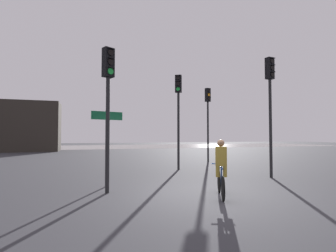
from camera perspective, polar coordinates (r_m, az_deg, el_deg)
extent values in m
plane|color=#333338|center=(7.96, 7.80, -14.63)|extent=(120.00, 120.00, 0.00)
cube|color=gray|center=(42.84, -13.27, -4.42)|extent=(80.00, 16.00, 0.01)
cylinder|color=black|center=(13.42, 2.28, -1.06)|extent=(0.12, 0.12, 3.96)
cube|color=black|center=(13.68, 2.27, 9.16)|extent=(0.40, 0.36, 0.90)
cylinder|color=black|center=(13.61, 2.18, 10.47)|extent=(0.18, 0.12, 0.19)
cube|color=black|center=(13.62, 2.17, 10.94)|extent=(0.22, 0.20, 0.02)
cylinder|color=black|center=(13.55, 2.18, 9.28)|extent=(0.18, 0.12, 0.19)
cube|color=black|center=(13.56, 2.17, 9.75)|extent=(0.22, 0.20, 0.02)
cylinder|color=green|center=(13.50, 2.18, 8.07)|extent=(0.18, 0.12, 0.19)
cube|color=black|center=(13.50, 2.17, 8.54)|extent=(0.22, 0.20, 0.02)
cylinder|color=black|center=(8.15, -13.02, -1.84)|extent=(0.12, 0.12, 3.52)
cube|color=black|center=(8.46, -12.88, 13.29)|extent=(0.39, 0.36, 0.90)
cylinder|color=black|center=(8.43, -12.36, 15.40)|extent=(0.18, 0.11, 0.19)
cube|color=black|center=(8.45, -12.28, 16.14)|extent=(0.22, 0.19, 0.02)
cylinder|color=black|center=(8.35, -12.38, 13.50)|extent=(0.18, 0.11, 0.19)
cube|color=black|center=(8.36, -12.29, 14.26)|extent=(0.22, 0.19, 0.02)
cylinder|color=green|center=(8.27, -12.39, 11.56)|extent=(0.18, 0.11, 0.19)
cube|color=black|center=(8.28, -12.31, 12.33)|extent=(0.22, 0.19, 0.02)
cylinder|color=black|center=(11.68, 21.42, -0.40)|extent=(0.12, 0.12, 4.10)
cube|color=black|center=(12.02, 21.25, 11.61)|extent=(0.36, 0.30, 0.90)
cylinder|color=black|center=(12.00, 21.74, 13.05)|extent=(0.19, 0.07, 0.19)
cube|color=black|center=(12.02, 21.81, 13.58)|extent=(0.21, 0.15, 0.02)
cylinder|color=black|center=(11.93, 21.76, 11.71)|extent=(0.19, 0.07, 0.19)
cube|color=black|center=(11.95, 21.83, 12.24)|extent=(0.21, 0.15, 0.02)
cylinder|color=black|center=(11.87, 21.78, 10.35)|extent=(0.19, 0.07, 0.19)
cube|color=black|center=(11.88, 21.85, 10.88)|extent=(0.21, 0.15, 0.02)
cylinder|color=black|center=(17.63, 8.69, -1.22)|extent=(0.12, 0.12, 4.02)
cube|color=black|center=(17.84, 8.64, 6.70)|extent=(0.37, 0.31, 0.90)
cylinder|color=black|center=(17.79, 8.92, 7.67)|extent=(0.19, 0.07, 0.19)
cube|color=black|center=(17.79, 8.96, 8.03)|extent=(0.21, 0.16, 0.02)
cylinder|color=orange|center=(17.74, 8.93, 6.75)|extent=(0.19, 0.07, 0.19)
cube|color=black|center=(17.74, 8.97, 7.11)|extent=(0.21, 0.16, 0.02)
cylinder|color=black|center=(17.70, 8.93, 5.82)|extent=(0.19, 0.07, 0.19)
cube|color=black|center=(17.70, 8.97, 6.18)|extent=(0.21, 0.16, 0.02)
cylinder|color=slate|center=(9.19, -13.27, -4.74)|extent=(0.08, 0.08, 2.60)
cube|color=#116038|center=(9.16, -13.09, 2.20)|extent=(1.07, 0.33, 0.28)
cylinder|color=black|center=(8.25, 11.05, -11.83)|extent=(0.30, 0.62, 0.66)
cylinder|color=black|center=(7.23, 11.89, -13.22)|extent=(0.30, 0.62, 0.66)
cylinder|color=navy|center=(7.66, 11.41, -8.80)|extent=(0.37, 0.79, 0.04)
cylinder|color=navy|center=(7.55, 11.55, -10.63)|extent=(0.04, 0.04, 0.55)
cylinder|color=navy|center=(8.13, 11.06, -8.06)|extent=(0.43, 0.21, 0.03)
cylinder|color=olive|center=(7.52, 12.30, -8.54)|extent=(0.11, 0.11, 0.60)
cylinder|color=olive|center=(7.50, 10.76, -8.56)|extent=(0.11, 0.11, 0.60)
cube|color=olive|center=(7.53, 11.47, -6.47)|extent=(0.35, 0.30, 0.54)
sphere|color=#846047|center=(7.55, 11.43, -3.65)|extent=(0.20, 0.20, 0.20)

